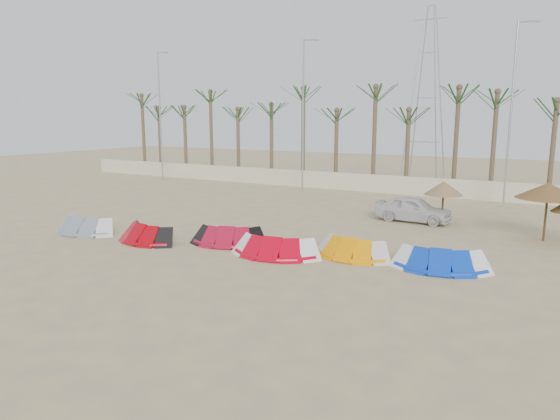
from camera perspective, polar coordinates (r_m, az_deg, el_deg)
The scene contains 16 objects.
ground at distance 18.11m, azimuth -9.49°, elevation -7.06°, with size 120.00×120.00×0.00m, color tan.
boundary_wall at distance 37.31m, azimuth 12.24°, elevation 2.90°, with size 60.00×0.30×1.30m, color beige.
palm_line at distance 38.27m, azimuth 14.24°, elevation 11.70°, with size 52.00×4.00×7.70m.
lamp_a at distance 45.49m, azimuth -13.51°, elevation 10.63°, with size 1.25×0.14×11.00m.
lamp_b at distance 37.40m, azimuth 2.70°, elevation 11.00°, with size 1.25×0.14×11.00m.
lamp_c at distance 33.47m, azimuth 24.95°, elevation 10.12°, with size 1.25×0.14×11.00m.
pylon at distance 42.87m, azimuth 15.90°, elevation 2.81°, with size 3.00×3.00×14.00m, color #A5A8AD, non-canonical shape.
kite_grey at distance 25.68m, azimuth -21.02°, elevation -1.45°, with size 3.41×1.70×0.90m.
kite_red_left at distance 23.06m, azimuth -14.62°, elevation -2.38°, with size 3.42×1.94×0.90m.
kite_red_mid at distance 21.90m, azimuth -5.46°, elevation -2.75°, with size 3.58×2.40×0.90m.
kite_red_right at distance 20.03m, azimuth -0.12°, elevation -3.96°, with size 3.70×2.02×0.90m.
kite_orange at distance 19.98m, azimuth 8.43°, elevation -4.12°, with size 3.21×1.74×0.90m.
kite_blue at distance 19.19m, azimuth 18.06°, elevation -5.13°, with size 3.55×2.01×0.90m.
parasol_left at distance 26.78m, azimuth 18.20°, elevation 2.39°, with size 1.94×1.94×2.25m.
parasol_mid at distance 24.87m, azimuth 28.30°, elevation 1.95°, with size 2.70×2.70×2.62m.
car at distance 27.25m, azimuth 14.97°, elevation 0.11°, with size 1.60×3.99×1.36m, color silver.
Camera 1 is at (10.98, -13.34, 5.41)m, focal length 32.00 mm.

